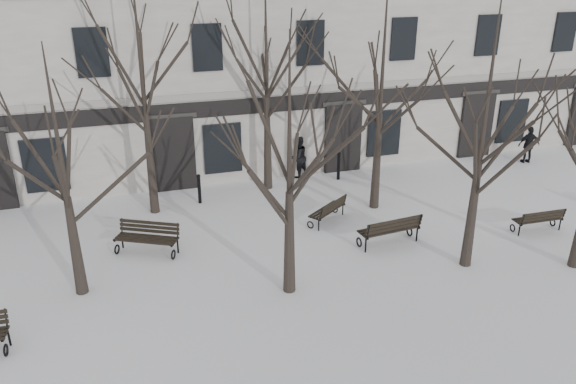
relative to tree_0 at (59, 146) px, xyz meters
name	(u,v)px	position (x,y,z in m)	size (l,w,h in m)	color
ground	(335,275)	(6.88, -1.24, -4.16)	(100.00, 100.00, 0.00)	white
building	(232,28)	(6.88, 11.72, 1.36)	(40.40, 10.20, 11.40)	silver
tree_0	(59,146)	(0.00, 0.00, 0.00)	(4.66, 4.66, 6.65)	black
tree_1	(289,139)	(5.39, -1.61, 0.16)	(4.84, 4.84, 6.91)	black
tree_2	(487,104)	(10.79, -1.83, 0.69)	(5.42, 5.42, 7.75)	black
tree_4	(140,59)	(2.37, 4.77, 1.24)	(6.04, 6.04, 8.64)	black
tree_5	(266,50)	(6.85, 5.76, 1.19)	(5.99, 5.99, 8.56)	black
tree_6	(383,64)	(10.04, 2.80, 1.02)	(5.80, 5.80, 8.28)	black
bench_1	(390,229)	(9.21, -0.03, -3.61)	(2.05, 0.92, 1.00)	black
bench_2	(539,219)	(14.32, -0.67, -3.70)	(1.68, 0.66, 0.84)	black
bench_3	(147,237)	(1.91, 1.76, -3.63)	(2.00, 1.50, 0.97)	black
bench_4	(329,210)	(7.99, 2.12, -3.70)	(1.66, 1.45, 0.83)	black
bollard_a	(199,188)	(4.04, 5.08, -3.55)	(0.15, 0.15, 1.14)	black
bollard_b	(339,165)	(9.85, 5.78, -3.53)	(0.15, 0.15, 1.18)	black
pedestrian_b	(298,177)	(8.37, 6.55, -4.16)	(0.85, 0.66, 1.74)	black
pedestrian_c	(526,162)	(18.63, 5.20, -4.16)	(0.97, 0.40, 1.65)	black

